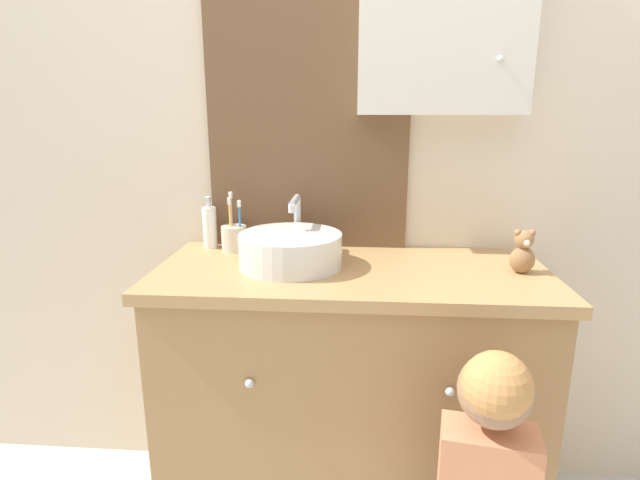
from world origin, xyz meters
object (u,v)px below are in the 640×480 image
Objects in this scene: sink_basin at (291,249)px; toothbrush_holder at (234,237)px; teddy_bear at (523,252)px; soap_dispenser at (210,227)px.

sink_basin is 1.82× the size of toothbrush_holder.
sink_basin is 2.74× the size of teddy_bear.
sink_basin is 0.36m from soap_dispenser.
toothbrush_holder is 1.11× the size of soap_dispenser.
teddy_bear is (0.99, -0.21, -0.01)m from soap_dispenser.
sink_basin reaches higher than teddy_bear.
sink_basin is 0.69m from teddy_bear.
soap_dispenser is at bearing 168.23° from teddy_bear.
toothbrush_holder is 0.92m from teddy_bear.
sink_basin is 0.27m from toothbrush_holder.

